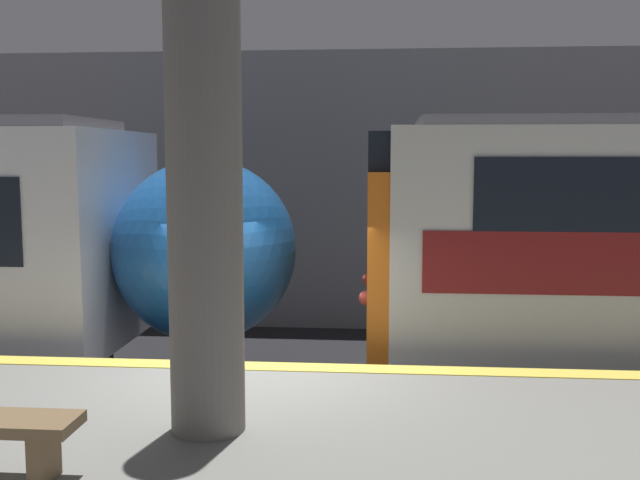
# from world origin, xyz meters

# --- Properties ---
(ground_plane) EXTENTS (120.00, 120.00, 0.00)m
(ground_plane) POSITION_xyz_m (0.00, 0.00, 0.00)
(ground_plane) COLOR black
(station_rear_barrier) EXTENTS (50.00, 0.15, 5.24)m
(station_rear_barrier) POSITION_xyz_m (0.00, 6.41, 2.62)
(station_rear_barrier) COLOR gray
(station_rear_barrier) RESTS_ON ground
(support_pillar_near) EXTENTS (0.59, 0.59, 3.93)m
(support_pillar_near) POSITION_xyz_m (-0.03, -1.96, 3.06)
(support_pillar_near) COLOR slate
(support_pillar_near) RESTS_ON platform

